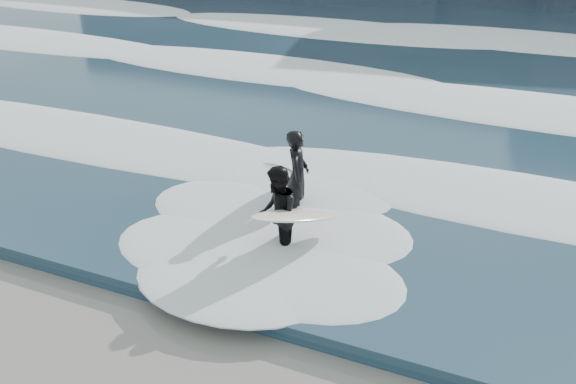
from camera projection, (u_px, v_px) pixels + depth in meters
name	position (u px, v px, depth m)	size (l,w,h in m)	color
sea	(450.00, 22.00, 32.25)	(90.00, 52.00, 0.30)	#213C4F
foam_near	(287.00, 156.00, 15.70)	(60.00, 3.20, 0.20)	white
foam_mid	(373.00, 83.00, 21.45)	(60.00, 4.00, 0.24)	white
foam_far	(433.00, 31.00, 28.83)	(60.00, 4.80, 0.30)	white
surfer_left	(295.00, 175.00, 13.27)	(1.11, 1.81, 1.97)	black
surfer_right	(280.00, 215.00, 11.78)	(1.64, 2.30, 1.86)	black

